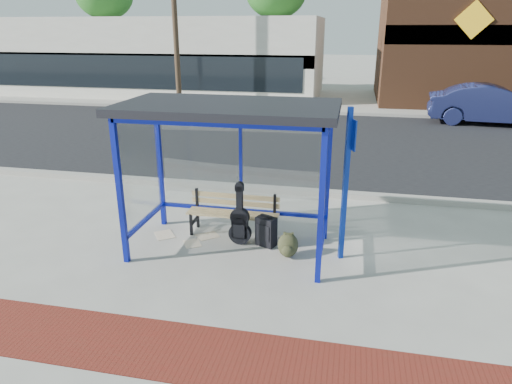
% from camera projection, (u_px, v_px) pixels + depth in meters
% --- Properties ---
extents(ground, '(120.00, 120.00, 0.00)m').
position_uv_depth(ground, '(231.00, 249.00, 7.62)').
color(ground, '#B2ADA0').
rests_on(ground, ground).
extents(brick_paver_strip, '(60.00, 1.00, 0.01)m').
position_uv_depth(brick_paver_strip, '(173.00, 350.00, 5.22)').
color(brick_paver_strip, maroon).
rests_on(brick_paver_strip, ground).
extents(curb_near, '(60.00, 0.25, 0.12)m').
position_uv_depth(curb_near, '(264.00, 189.00, 10.27)').
color(curb_near, gray).
rests_on(curb_near, ground).
extents(street_asphalt, '(60.00, 10.00, 0.00)m').
position_uv_depth(street_asphalt, '(293.00, 140.00, 14.98)').
color(street_asphalt, black).
rests_on(street_asphalt, ground).
extents(curb_far, '(60.00, 0.25, 0.12)m').
position_uv_depth(curb_far, '(309.00, 112.00, 19.66)').
color(curb_far, gray).
rests_on(curb_far, ground).
extents(far_sidewalk, '(60.00, 4.00, 0.01)m').
position_uv_depth(far_sidewalk, '(313.00, 106.00, 21.43)').
color(far_sidewalk, '#B2ADA0').
rests_on(far_sidewalk, ground).
extents(bus_shelter, '(3.30, 1.80, 2.42)m').
position_uv_depth(bus_shelter, '(230.00, 126.00, 6.98)').
color(bus_shelter, '#0E19A0').
rests_on(bus_shelter, ground).
extents(storefront_white, '(18.00, 6.04, 4.00)m').
position_uv_depth(storefront_white, '(156.00, 56.00, 25.24)').
color(storefront_white, silver).
rests_on(storefront_white, ground).
extents(storefront_brown, '(10.00, 7.08, 6.40)m').
position_uv_depth(storefront_brown, '(488.00, 34.00, 22.01)').
color(storefront_brown, '#59331E').
rests_on(storefront_brown, ground).
extents(utility_pole_west, '(1.60, 0.24, 8.00)m').
position_uv_depth(utility_pole_west, '(175.00, 12.00, 19.72)').
color(utility_pole_west, '#4C3826').
rests_on(utility_pole_west, ground).
extents(bench, '(1.62, 0.42, 0.76)m').
position_uv_depth(bench, '(233.00, 211.00, 8.05)').
color(bench, black).
rests_on(bench, ground).
extents(guitar_bag, '(0.39, 0.13, 1.05)m').
position_uv_depth(guitar_bag, '(240.00, 223.00, 7.69)').
color(guitar_bag, black).
rests_on(guitar_bag, ground).
extents(suitcase, '(0.38, 0.31, 0.56)m').
position_uv_depth(suitcase, '(266.00, 232.00, 7.65)').
color(suitcase, black).
rests_on(suitcase, ground).
extents(backpack, '(0.35, 0.32, 0.40)m').
position_uv_depth(backpack, '(288.00, 246.00, 7.31)').
color(backpack, '#2E301A').
rests_on(backpack, ground).
extents(sign_post, '(0.15, 0.29, 2.42)m').
position_uv_depth(sign_post, '(346.00, 177.00, 6.87)').
color(sign_post, '#0D2995').
rests_on(sign_post, ground).
extents(newspaper_a, '(0.47, 0.49, 0.01)m').
position_uv_depth(newspaper_a, '(165.00, 235.00, 8.13)').
color(newspaper_a, white).
rests_on(newspaper_a, ground).
extents(newspaper_b, '(0.41, 0.43, 0.01)m').
position_uv_depth(newspaper_b, '(192.00, 243.00, 7.80)').
color(newspaper_b, white).
rests_on(newspaper_b, ground).
extents(newspaper_c, '(0.47, 0.46, 0.01)m').
position_uv_depth(newspaper_c, '(208.00, 236.00, 8.09)').
color(newspaper_c, white).
rests_on(newspaper_c, ground).
extents(parked_car, '(4.64, 2.01, 1.48)m').
position_uv_depth(parked_car, '(491.00, 105.00, 17.22)').
color(parked_car, '#1B214E').
rests_on(parked_car, ground).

